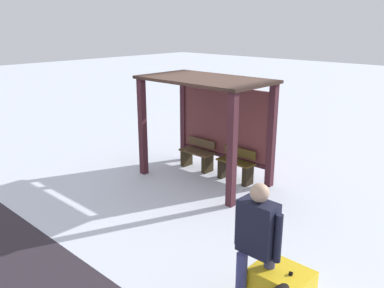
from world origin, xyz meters
TOP-DOWN VIEW (x-y plane):
  - ground_plane at (0.00, 0.00)m, footprint 60.00×60.00m
  - bus_shelter at (0.00, 0.28)m, footprint 2.93×1.68m
  - bench_left_inside at (-0.61, 0.43)m, footprint 0.91×0.39m
  - bench_center_inside at (0.61, 0.43)m, footprint 0.91×0.35m
  - person_walking at (3.45, -2.96)m, footprint 0.66×0.44m

SIDE VIEW (x-z plane):
  - ground_plane at x=0.00m, z-range 0.00..0.00m
  - bench_left_inside at x=-0.61m, z-range -0.04..0.71m
  - bench_center_inside at x=0.61m, z-range -0.04..0.73m
  - person_walking at x=3.45m, z-range 0.16..1.93m
  - bus_shelter at x=0.00m, z-range 0.45..2.84m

